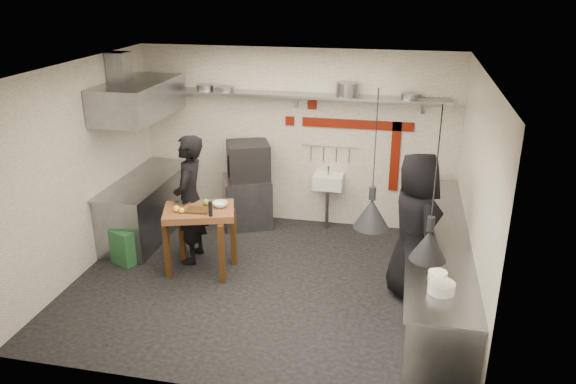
% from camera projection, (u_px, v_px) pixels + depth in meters
% --- Properties ---
extents(floor, '(5.00, 5.00, 0.00)m').
position_uv_depth(floor, '(265.00, 282.00, 7.44)').
color(floor, black).
rests_on(floor, ground).
extents(ceiling, '(5.00, 5.00, 0.00)m').
position_uv_depth(ceiling, '(262.00, 69.00, 6.43)').
color(ceiling, silver).
rests_on(ceiling, floor).
extents(wall_back, '(5.00, 0.04, 2.80)m').
position_uv_depth(wall_back, '(296.00, 138.00, 8.85)').
color(wall_back, white).
rests_on(wall_back, floor).
extents(wall_front, '(5.00, 0.04, 2.80)m').
position_uv_depth(wall_front, '(206.00, 263.00, 5.02)').
color(wall_front, white).
rests_on(wall_front, floor).
extents(wall_left, '(0.04, 4.20, 2.80)m').
position_uv_depth(wall_left, '(80.00, 170.00, 7.42)').
color(wall_left, white).
rests_on(wall_left, floor).
extents(wall_right, '(0.04, 4.20, 2.80)m').
position_uv_depth(wall_right, '(474.00, 199.00, 6.45)').
color(wall_right, white).
rests_on(wall_right, floor).
extents(red_band_horiz, '(1.70, 0.02, 0.14)m').
position_uv_depth(red_band_horiz, '(357.00, 124.00, 8.55)').
color(red_band_horiz, '#691407').
rests_on(red_band_horiz, wall_back).
extents(red_band_vert, '(0.14, 0.02, 1.10)m').
position_uv_depth(red_band_vert, '(395.00, 157.00, 8.60)').
color(red_band_vert, '#691407').
rests_on(red_band_vert, wall_back).
extents(red_tile_a, '(0.14, 0.02, 0.14)m').
position_uv_depth(red_tile_a, '(312.00, 105.00, 8.58)').
color(red_tile_a, '#691407').
rests_on(red_tile_a, wall_back).
extents(red_tile_b, '(0.14, 0.02, 0.14)m').
position_uv_depth(red_tile_b, '(290.00, 121.00, 8.75)').
color(red_tile_b, '#691407').
rests_on(red_tile_b, wall_back).
extents(back_shelf, '(4.60, 0.34, 0.04)m').
position_uv_depth(back_shelf, '(294.00, 95.00, 8.42)').
color(back_shelf, slate).
rests_on(back_shelf, wall_back).
extents(shelf_bracket_left, '(0.04, 0.06, 0.24)m').
position_uv_depth(shelf_bracket_left, '(180.00, 95.00, 8.96)').
color(shelf_bracket_left, slate).
rests_on(shelf_bracket_left, wall_back).
extents(shelf_bracket_mid, '(0.04, 0.06, 0.24)m').
position_uv_depth(shelf_bracket_mid, '(296.00, 100.00, 8.60)').
color(shelf_bracket_mid, slate).
rests_on(shelf_bracket_mid, wall_back).
extents(shelf_bracket_right, '(0.04, 0.06, 0.24)m').
position_uv_depth(shelf_bracket_right, '(423.00, 105.00, 8.23)').
color(shelf_bracket_right, slate).
rests_on(shelf_bracket_right, wall_back).
extents(pan_far_left, '(0.33, 0.33, 0.09)m').
position_uv_depth(pan_far_left, '(205.00, 87.00, 8.67)').
color(pan_far_left, slate).
rests_on(pan_far_left, back_shelf).
extents(pan_mid_left, '(0.30, 0.30, 0.07)m').
position_uv_depth(pan_mid_left, '(225.00, 89.00, 8.61)').
color(pan_mid_left, slate).
rests_on(pan_mid_left, back_shelf).
extents(stock_pot, '(0.43, 0.43, 0.20)m').
position_uv_depth(stock_pot, '(347.00, 89.00, 8.23)').
color(stock_pot, slate).
rests_on(stock_pot, back_shelf).
extents(pan_right, '(0.31, 0.31, 0.08)m').
position_uv_depth(pan_right, '(410.00, 96.00, 8.07)').
color(pan_right, slate).
rests_on(pan_right, back_shelf).
extents(oven_stand, '(0.93, 0.90, 0.80)m').
position_uv_depth(oven_stand, '(247.00, 201.00, 9.04)').
color(oven_stand, slate).
rests_on(oven_stand, floor).
extents(combi_oven, '(0.81, 0.79, 0.58)m').
position_uv_depth(combi_oven, '(248.00, 161.00, 8.78)').
color(combi_oven, black).
rests_on(combi_oven, oven_stand).
extents(oven_door, '(0.43, 0.20, 0.46)m').
position_uv_depth(oven_door, '(244.00, 165.00, 8.57)').
color(oven_door, '#691407').
rests_on(oven_door, combi_oven).
extents(oven_glass, '(0.35, 0.16, 0.34)m').
position_uv_depth(oven_glass, '(240.00, 166.00, 8.55)').
color(oven_glass, black).
rests_on(oven_glass, oven_door).
extents(hand_sink, '(0.46, 0.34, 0.22)m').
position_uv_depth(hand_sink, '(328.00, 181.00, 8.80)').
color(hand_sink, white).
rests_on(hand_sink, wall_back).
extents(sink_tap, '(0.03, 0.03, 0.14)m').
position_uv_depth(sink_tap, '(328.00, 171.00, 8.74)').
color(sink_tap, slate).
rests_on(sink_tap, hand_sink).
extents(sink_drain, '(0.06, 0.06, 0.66)m').
position_uv_depth(sink_drain, '(327.00, 208.00, 8.93)').
color(sink_drain, slate).
rests_on(sink_drain, floor).
extents(utensil_rail, '(0.90, 0.02, 0.02)m').
position_uv_depth(utensil_rail, '(330.00, 146.00, 8.74)').
color(utensil_rail, slate).
rests_on(utensil_rail, wall_back).
extents(counter_right, '(0.70, 3.80, 0.90)m').
position_uv_depth(counter_right, '(435.00, 269.00, 6.86)').
color(counter_right, slate).
rests_on(counter_right, floor).
extents(counter_right_top, '(0.76, 3.90, 0.03)m').
position_uv_depth(counter_right_top, '(439.00, 234.00, 6.69)').
color(counter_right_top, slate).
rests_on(counter_right_top, counter_right).
extents(plate_stack, '(0.34, 0.34, 0.11)m').
position_uv_depth(plate_stack, '(441.00, 287.00, 5.42)').
color(plate_stack, white).
rests_on(plate_stack, counter_right_top).
extents(small_bowl_right, '(0.21, 0.21, 0.05)m').
position_uv_depth(small_bowl_right, '(438.00, 274.00, 5.73)').
color(small_bowl_right, white).
rests_on(small_bowl_right, counter_right_top).
extents(counter_left, '(0.70, 1.90, 0.90)m').
position_uv_depth(counter_left, '(146.00, 208.00, 8.65)').
color(counter_left, slate).
rests_on(counter_left, floor).
extents(counter_left_top, '(0.76, 2.00, 0.03)m').
position_uv_depth(counter_left_top, '(143.00, 180.00, 8.48)').
color(counter_left_top, slate).
rests_on(counter_left_top, counter_left).
extents(extractor_hood, '(0.78, 1.60, 0.50)m').
position_uv_depth(extractor_hood, '(139.00, 99.00, 8.03)').
color(extractor_hood, slate).
rests_on(extractor_hood, ceiling).
extents(hood_duct, '(0.28, 0.28, 0.50)m').
position_uv_depth(hood_duct, '(120.00, 70.00, 7.93)').
color(hood_duct, slate).
rests_on(hood_duct, ceiling).
extents(green_bin, '(0.46, 0.46, 0.50)m').
position_uv_depth(green_bin, '(127.00, 245.00, 7.90)').
color(green_bin, '#265E35').
rests_on(green_bin, floor).
extents(prep_table, '(1.07, 0.89, 0.92)m').
position_uv_depth(prep_table, '(201.00, 240.00, 7.58)').
color(prep_table, brown).
rests_on(prep_table, floor).
extents(cutting_board, '(0.32, 0.24, 0.02)m').
position_uv_depth(cutting_board, '(198.00, 210.00, 7.34)').
color(cutting_board, '#452B12').
rests_on(cutting_board, prep_table).
extents(pepper_mill, '(0.06, 0.06, 0.20)m').
position_uv_depth(pepper_mill, '(210.00, 209.00, 7.16)').
color(pepper_mill, black).
rests_on(pepper_mill, prep_table).
extents(lemon_a, '(0.10, 0.10, 0.09)m').
position_uv_depth(lemon_a, '(177.00, 209.00, 7.31)').
color(lemon_a, yellow).
rests_on(lemon_a, prep_table).
extents(lemon_b, '(0.08, 0.08, 0.07)m').
position_uv_depth(lemon_b, '(181.00, 211.00, 7.26)').
color(lemon_b, yellow).
rests_on(lemon_b, prep_table).
extents(veg_ball, '(0.11, 0.11, 0.09)m').
position_uv_depth(veg_ball, '(206.00, 202.00, 7.50)').
color(veg_ball, olive).
rests_on(veg_ball, prep_table).
extents(steel_tray, '(0.22, 0.18, 0.03)m').
position_uv_depth(steel_tray, '(182.00, 203.00, 7.56)').
color(steel_tray, slate).
rests_on(steel_tray, prep_table).
extents(bowl, '(0.21, 0.21, 0.06)m').
position_uv_depth(bowl, '(220.00, 204.00, 7.47)').
color(bowl, white).
rests_on(bowl, prep_table).
extents(heat_lamp_near, '(0.41, 0.41, 1.46)m').
position_uv_depth(heat_lamp_near, '(374.00, 161.00, 5.62)').
color(heat_lamp_near, black).
rests_on(heat_lamp_near, ceiling).
extents(heat_lamp_far, '(0.43, 0.43, 1.46)m').
position_uv_depth(heat_lamp_far, '(435.00, 185.00, 4.96)').
color(heat_lamp_far, black).
rests_on(heat_lamp_far, ceiling).
extents(chef_left, '(0.50, 0.70, 1.83)m').
position_uv_depth(chef_left, '(190.00, 200.00, 7.73)').
color(chef_left, black).
rests_on(chef_left, floor).
extents(chef_right, '(0.92, 1.08, 1.87)m').
position_uv_depth(chef_right, '(415.00, 227.00, 6.85)').
color(chef_right, black).
rests_on(chef_right, floor).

